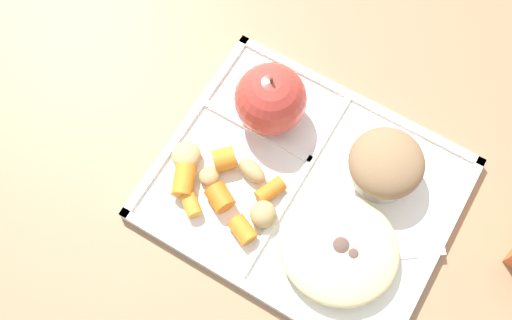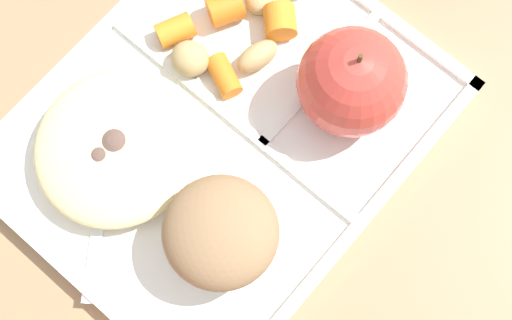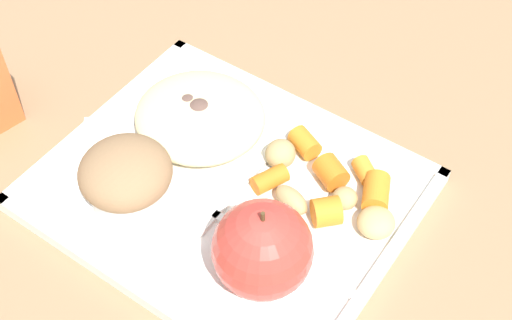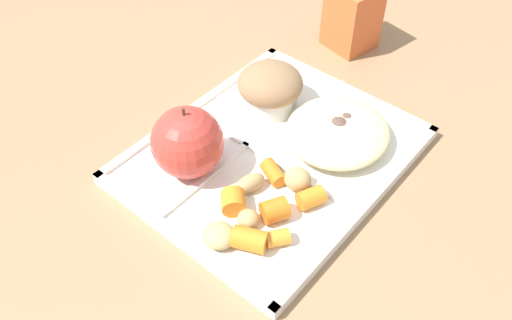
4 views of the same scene
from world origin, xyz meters
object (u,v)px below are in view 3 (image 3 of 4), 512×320
at_px(bran_muffin, 126,177).
at_px(plastic_fork, 162,120).
at_px(lunch_tray, 227,192).
at_px(green_apple, 262,250).

relative_size(bran_muffin, plastic_fork, 0.68).
bearing_deg(lunch_tray, green_apple, 143.89).
height_order(bran_muffin, plastic_fork, bran_muffin).
distance_m(green_apple, plastic_fork, 0.22).
xyz_separation_m(green_apple, bran_muffin, (0.15, -0.00, -0.01)).
height_order(green_apple, bran_muffin, green_apple).
bearing_deg(bran_muffin, green_apple, 180.00).
xyz_separation_m(lunch_tray, green_apple, (-0.08, 0.06, 0.05)).
relative_size(lunch_tray, bran_muffin, 3.90).
distance_m(lunch_tray, plastic_fork, 0.12).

